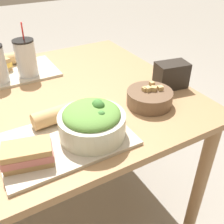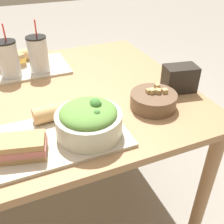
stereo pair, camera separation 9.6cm
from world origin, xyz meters
The scene contains 13 objects.
ground_plane centered at (0.00, 0.00, 0.00)m, with size 12.00×12.00×0.00m, color gray.
dining_table centered at (0.00, 0.00, 0.68)m, with size 1.40×1.05×0.77m.
tray_near centered at (0.05, -0.33, 0.78)m, with size 0.44×0.29×0.01m.
tray_far centered at (0.01, 0.30, 0.78)m, with size 0.44×0.29×0.01m.
salad_bowl centered at (0.14, -0.35, 0.84)m, with size 0.23×0.23×0.13m.
soup_bowl centered at (0.44, -0.27, 0.80)m, with size 0.19×0.19×0.08m.
sandwich_near centered at (-0.08, -0.38, 0.81)m, with size 0.16×0.12×0.06m.
baguette_near centered at (0.06, -0.22, 0.81)m, with size 0.18×0.07×0.06m.
sandwich_far centered at (-0.05, 0.33, 0.81)m, with size 0.16×0.13×0.06m.
baguette_far centered at (0.04, 0.41, 0.81)m, with size 0.16×0.07×0.06m.
drink_cup_dark centered at (-0.06, 0.23, 0.86)m, with size 0.10×0.10×0.25m.
drink_cup_red centered at (0.08, 0.23, 0.86)m, with size 0.10×0.10×0.26m.
chip_bag centered at (0.62, -0.19, 0.83)m, with size 0.16×0.11×0.12m.
Camera 2 is at (-0.06, -1.04, 1.35)m, focal length 42.00 mm.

